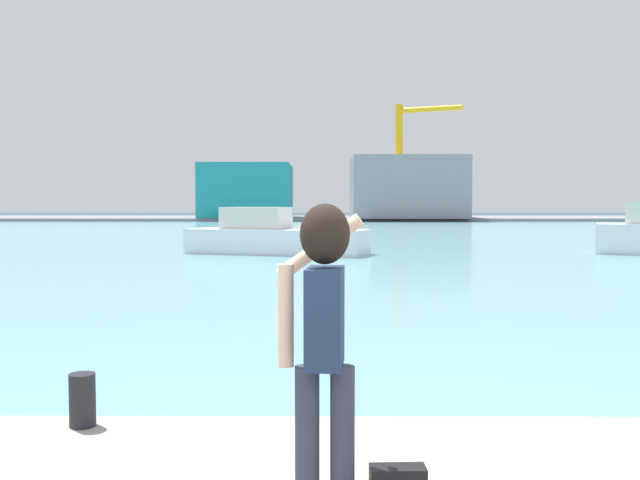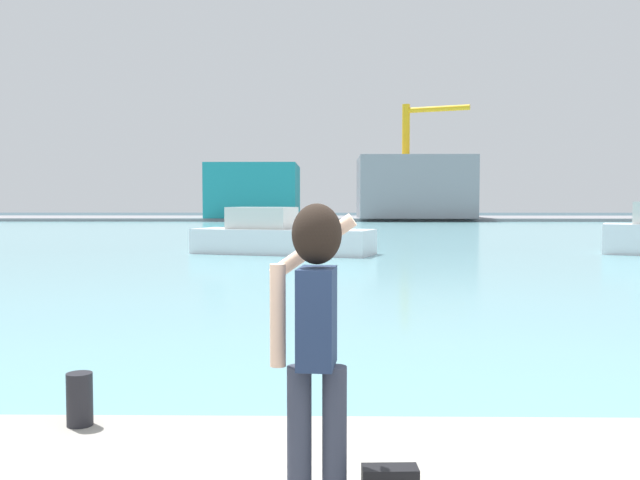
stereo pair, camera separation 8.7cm
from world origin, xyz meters
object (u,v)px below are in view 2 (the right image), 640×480
warehouse_right (414,188)px  harbor_bollard (80,399)px  warehouse_left (255,191)px  person_photographer (315,323)px  port_crane (412,150)px  boat_moored (279,237)px

warehouse_right → harbor_bollard: bearing=-98.5°
warehouse_left → person_photographer: bearing=-83.4°
person_photographer → port_crane: 86.76m
boat_moored → warehouse_left: warehouse_left is taller
boat_moored → warehouse_right: (13.24, 59.37, 3.56)m
harbor_bollard → port_crane: bearing=81.6°
person_photographer → harbor_bollard: person_photographer is taller
boat_moored → warehouse_right: 60.93m
harbor_bollard → boat_moored: boat_moored is taller
harbor_bollard → port_crane: (12.51, 84.35, 8.35)m
warehouse_left → warehouse_right: bearing=-4.2°
person_photographer → warehouse_right: 87.56m
person_photographer → warehouse_right: size_ratio=0.12×
harbor_bollard → warehouse_right: size_ratio=0.03×
warehouse_right → port_crane: (-0.32, -1.05, 4.81)m
person_photographer → warehouse_left: warehouse_left is taller
harbor_bollard → port_crane: 85.68m
port_crane → warehouse_right: bearing=73.2°
person_photographer → boat_moored: person_photographer is taller
harbor_bollard → port_crane: port_crane is taller
harbor_bollard → warehouse_right: (12.83, 85.40, 3.54)m
person_photographer → warehouse_left: (-10.16, 88.37, 2.24)m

